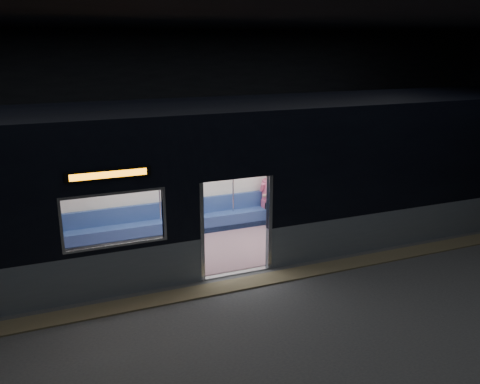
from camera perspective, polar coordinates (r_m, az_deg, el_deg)
station_floor at (r=9.83m, az=1.93°, el=-11.61°), size 24.00×14.00×0.01m
station_envelope at (r=8.73m, az=2.16°, el=10.16°), size 24.00×14.00×5.00m
tactile_strip at (r=10.27m, az=0.65°, el=-10.18°), size 22.80×0.50×0.03m
metro_car at (r=11.39m, az=-3.25°, el=2.32°), size 18.00×3.04×3.35m
passenger at (r=13.29m, az=3.46°, el=-0.23°), size 0.42×0.72×1.41m
handbag at (r=13.14m, az=4.02°, el=-1.03°), size 0.29×0.25×0.14m
transit_map at (r=13.75m, az=6.00°, el=3.04°), size 0.94×0.03×0.61m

